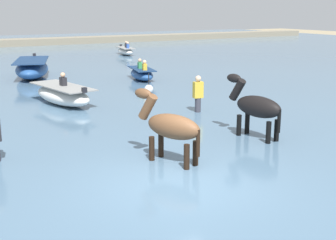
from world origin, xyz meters
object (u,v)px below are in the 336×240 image
(horse_trailing_black, at_px, (256,108))
(channel_buoy, at_px, (149,89))
(boat_near_starboard, at_px, (63,95))
(person_onlooker_left, at_px, (198,98))
(boat_far_offshore, at_px, (142,74))
(boat_distant_east, at_px, (125,51))
(boat_mid_channel, at_px, (32,69))
(horse_lead_bay, at_px, (171,128))

(horse_trailing_black, height_order, channel_buoy, horse_trailing_black)
(horse_trailing_black, height_order, boat_near_starboard, horse_trailing_black)
(horse_trailing_black, relative_size, person_onlooker_left, 1.25)
(boat_far_offshore, bearing_deg, boat_distant_east, 68.76)
(boat_near_starboard, relative_size, boat_mid_channel, 0.78)
(boat_near_starboard, bearing_deg, boat_mid_channel, 84.58)
(boat_distant_east, distance_m, person_onlooker_left, 20.04)
(horse_trailing_black, bearing_deg, boat_near_starboard, 114.28)
(boat_far_offshore, distance_m, person_onlooker_left, 7.53)
(horse_lead_bay, bearing_deg, boat_near_starboard, 90.98)
(boat_far_offshore, xyz_separation_m, boat_near_starboard, (-5.15, -3.81, 0.05))
(horse_trailing_black, height_order, person_onlooker_left, horse_trailing_black)
(boat_far_offshore, height_order, channel_buoy, boat_far_offshore)
(boat_near_starboard, xyz_separation_m, channel_buoy, (3.71, 0.33, -0.16))
(horse_trailing_black, bearing_deg, boat_distant_east, 73.68)
(boat_mid_channel, bearing_deg, boat_distant_east, 42.76)
(boat_distant_east, relative_size, channel_buoy, 3.44)
(horse_lead_bay, height_order, person_onlooker_left, horse_lead_bay)
(horse_lead_bay, relative_size, boat_near_starboard, 0.58)
(boat_mid_channel, xyz_separation_m, channel_buoy, (3.03, -6.85, -0.26))
(horse_trailing_black, xyz_separation_m, person_onlooker_left, (0.41, 3.39, -0.34))
(channel_buoy, bearing_deg, boat_mid_channel, 113.83)
(person_onlooker_left, bearing_deg, boat_near_starboard, 134.94)
(boat_distant_east, xyz_separation_m, channel_buoy, (-5.99, -15.19, -0.10))
(horse_lead_bay, distance_m, person_onlooker_left, 5.26)
(boat_near_starboard, bearing_deg, person_onlooker_left, -45.06)
(boat_distant_east, bearing_deg, channel_buoy, -111.53)
(boat_near_starboard, relative_size, channel_buoy, 4.11)
(horse_trailing_black, bearing_deg, channel_buoy, 85.42)
(horse_lead_bay, distance_m, horse_trailing_black, 3.06)
(boat_distant_east, height_order, person_onlooker_left, person_onlooker_left)
(person_onlooker_left, bearing_deg, boat_mid_channel, 104.89)
(horse_trailing_black, bearing_deg, horse_lead_bay, -168.60)
(boat_far_offshore, distance_m, boat_mid_channel, 5.60)
(horse_trailing_black, relative_size, channel_buoy, 2.44)
(horse_trailing_black, xyz_separation_m, boat_distant_east, (6.58, 22.46, -0.53))
(horse_lead_bay, distance_m, channel_buoy, 8.66)
(boat_far_offshore, relative_size, boat_mid_channel, 0.60)
(boat_mid_channel, height_order, channel_buoy, boat_mid_channel)
(horse_lead_bay, distance_m, boat_far_offshore, 12.41)
(horse_lead_bay, height_order, boat_mid_channel, horse_lead_bay)
(boat_mid_channel, relative_size, person_onlooker_left, 2.70)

